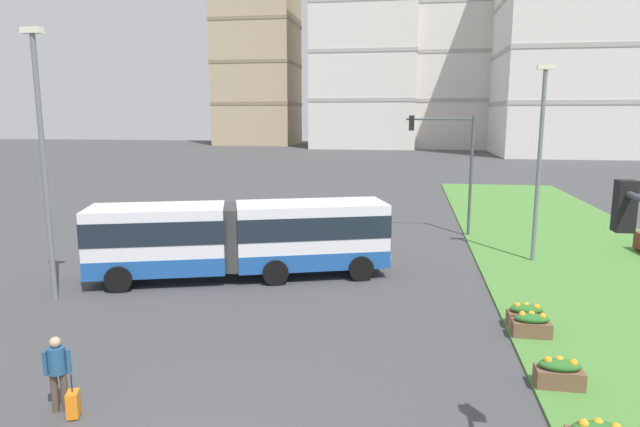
% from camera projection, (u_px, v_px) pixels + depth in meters
% --- Properties ---
extents(articulated_bus, '(11.94, 6.09, 3.00)m').
position_uv_depth(articulated_bus, '(241.00, 237.00, 22.07)').
color(articulated_bus, white).
rests_on(articulated_bus, ground).
extents(pedestrian_crossing, '(0.55, 0.36, 1.74)m').
position_uv_depth(pedestrian_crossing, '(58.00, 369.00, 12.08)').
color(pedestrian_crossing, '#4C4238').
rests_on(pedestrian_crossing, ground).
extents(rolling_suitcase, '(0.36, 0.42, 0.97)m').
position_uv_depth(rolling_suitcase, '(73.00, 404.00, 11.94)').
color(rolling_suitcase, orange).
rests_on(rolling_suitcase, ground).
extents(flower_planter_1, '(1.10, 0.56, 0.74)m').
position_uv_depth(flower_planter_1, '(559.00, 373.00, 13.14)').
color(flower_planter_1, brown).
rests_on(flower_planter_1, grass_median).
extents(flower_planter_2, '(1.10, 0.56, 0.74)m').
position_uv_depth(flower_planter_2, '(531.00, 324.00, 16.16)').
color(flower_planter_2, brown).
rests_on(flower_planter_2, grass_median).
extents(flower_planter_3, '(1.10, 0.56, 0.74)m').
position_uv_depth(flower_planter_3, '(526.00, 315.00, 16.93)').
color(flower_planter_3, brown).
rests_on(flower_planter_3, grass_median).
extents(traffic_light_far_right, '(3.60, 0.28, 6.48)m').
position_uv_depth(traffic_light_far_right, '(451.00, 155.00, 29.41)').
color(traffic_light_far_right, '#474C51').
rests_on(traffic_light_far_right, ground).
extents(streetlight_left, '(0.70, 0.28, 9.33)m').
position_uv_depth(streetlight_left, '(43.00, 156.00, 18.69)').
color(streetlight_left, slate).
rests_on(streetlight_left, ground).
extents(streetlight_median, '(0.70, 0.28, 8.60)m').
position_uv_depth(streetlight_median, '(540.00, 156.00, 23.85)').
color(streetlight_median, slate).
rests_on(streetlight_median, ground).
extents(apartment_tower_west, '(17.02, 15.89, 43.20)m').
position_uv_depth(apartment_tower_west, '(257.00, 46.00, 121.14)').
color(apartment_tower_west, tan).
rests_on(apartment_tower_west, ground).
extents(apartment_tower_westcentre, '(20.56, 16.35, 45.20)m').
position_uv_depth(apartment_tower_westcentre, '(366.00, 33.00, 108.91)').
color(apartment_tower_westcentre, silver).
rests_on(apartment_tower_westcentre, ground).
extents(apartment_tower_centre, '(17.63, 18.52, 35.77)m').
position_uv_depth(apartment_tower_centre, '(446.00, 58.00, 110.55)').
color(apartment_tower_centre, silver).
rests_on(apartment_tower_centre, ground).
extents(apartment_tower_eastcentre, '(21.60, 20.19, 40.11)m').
position_uv_depth(apartment_tower_eastcentre, '(571.00, 28.00, 87.28)').
color(apartment_tower_eastcentre, silver).
rests_on(apartment_tower_eastcentre, ground).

